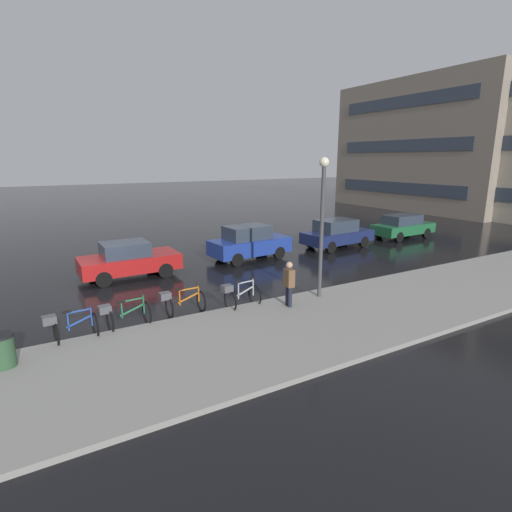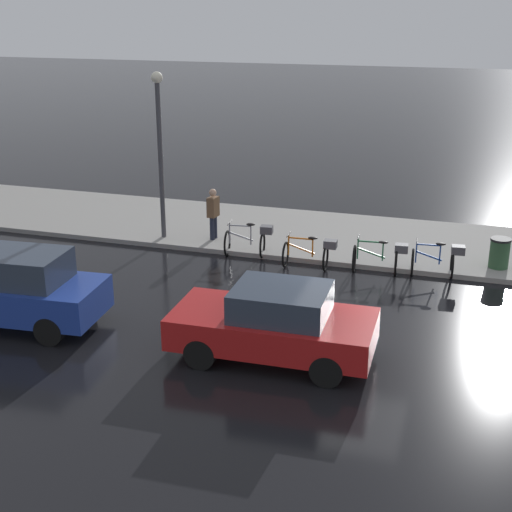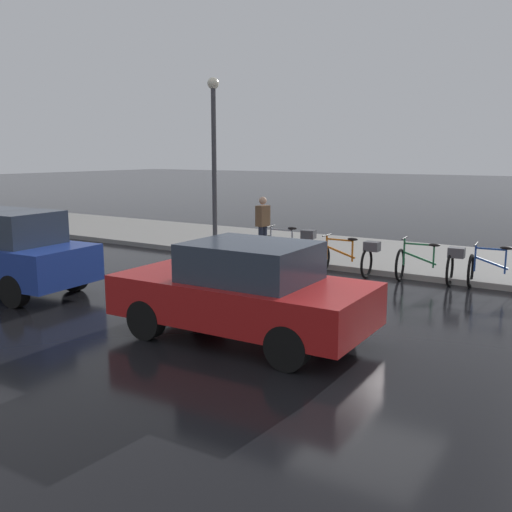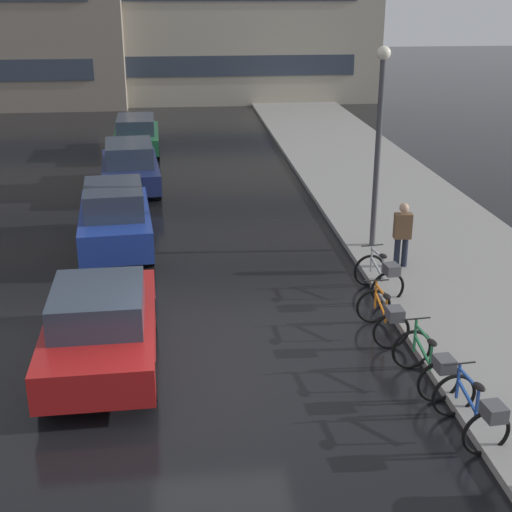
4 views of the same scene
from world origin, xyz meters
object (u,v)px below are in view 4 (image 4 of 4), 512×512
Objects in this scene: streetlamp at (379,130)px; bicycle_second at (429,363)px; bicycle_third at (385,316)px; bicycle_farthest at (381,276)px; car_green at (136,135)px; car_navy at (130,166)px; car_blue at (115,218)px; bicycle_nearest at (475,411)px; car_red at (101,326)px; pedestrian at (402,234)px.

bicycle_second is at bearing -97.11° from streetlamp.
bicycle_farthest is at bearing 76.55° from bicycle_third.
car_green reaches higher than bicycle_second.
bicycle_second reaches higher than bicycle_farthest.
bicycle_farthest is 3.93m from streetlamp.
streetlamp is at bearing 78.46° from bicycle_farthest.
bicycle_third is 1.03× the size of bicycle_farthest.
bicycle_farthest is at bearing -57.93° from car_navy.
car_green is at bearing 90.04° from car_blue.
car_navy is (-5.77, 14.50, 0.32)m from bicycle_nearest.
car_navy is at bearing 135.24° from streetlamp.
car_navy is at bearing 113.20° from bicycle_second.
car_green is 0.84× the size of streetlamp.
bicycle_second is at bearing -14.16° from car_red.
car_navy is at bearing 89.49° from car_blue.
bicycle_nearest is 0.33× the size of car_red.
car_red is (-5.45, 1.37, 0.29)m from bicycle_second.
car_red is 8.53m from streetlamp.
bicycle_second is at bearing -66.80° from car_navy.
bicycle_second is 0.34× the size of car_navy.
bicycle_farthest is at bearing -31.57° from car_blue.
car_red is 0.82× the size of streetlamp.
bicycle_nearest is at bearing -97.87° from pedestrian.
car_blue is 7.09m from pedestrian.
bicycle_farthest is (0.05, 5.21, 0.01)m from bicycle_nearest.
streetlamp is (6.28, 5.29, 2.29)m from car_red.
car_navy is 0.86× the size of streetlamp.
car_green is (-0.20, 17.17, 0.00)m from car_red.
bicycle_second is 0.35× the size of car_red.
bicycle_farthest is (0.23, 3.74, 0.02)m from bicycle_second.
car_blue reaches higher than bicycle_second.
bicycle_farthest is at bearing -68.34° from car_green.
bicycle_nearest is at bearing -82.83° from bicycle_second.
pedestrian is 0.33× the size of streetlamp.
car_navy is (-0.14, 11.66, 0.04)m from car_red.
car_navy reaches higher than bicycle_nearest.
car_red is at bearing 153.21° from bicycle_nearest.
bicycle_third is 0.34× the size of car_green.
bicycle_second is 7.20m from streetlamp.
streetlamp is at bearing -44.76° from car_navy.
streetlamp is at bearing -61.39° from car_green.
car_blue is (-5.42, 5.51, 0.38)m from bicycle_third.
bicycle_farthest is 6.16m from car_red.
pedestrian is 2.62m from streetlamp.
bicycle_second is 5.62m from car_red.
bicycle_nearest is at bearing -73.76° from car_green.
bicycle_third is 3.59m from pedestrian.
bicycle_third is 0.86× the size of pedestrian.
car_blue is 5.68m from car_navy.
bicycle_third is (-0.22, 1.84, -0.00)m from bicycle_second.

